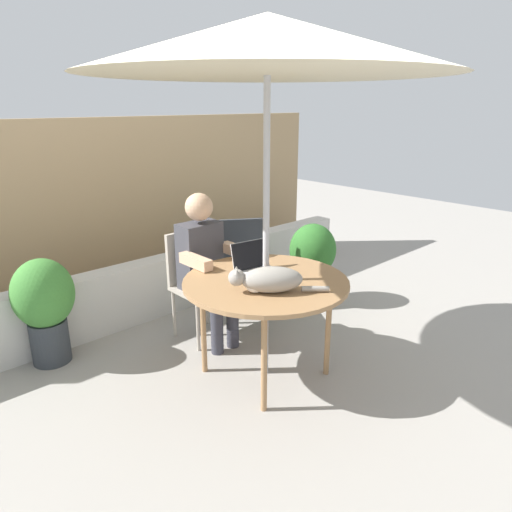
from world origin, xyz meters
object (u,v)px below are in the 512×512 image
Objects in this scene: patio_umbrella at (267,45)px; chair_empty at (243,261)px; potted_plant_by_chair at (312,258)px; chair_occupied at (195,276)px; potted_plant_near_fence at (44,303)px; cat at (268,280)px; patio_table at (266,287)px; laptop at (254,264)px; person_seated at (206,261)px.

chair_empty is (0.54, 0.87, -1.70)m from patio_umbrella.
chair_occupied is at bearing 169.91° from potted_plant_by_chair.
chair_occupied is at bearing -19.45° from potted_plant_near_fence.
patio_table is at bearing 49.77° from cat.
cat is at bearing -119.59° from laptop.
chair_empty is 0.73× the size of person_seated.
cat reaches higher than potted_plant_by_chair.
potted_plant_near_fence is 1.04× the size of potted_plant_by_chair.
potted_plant_by_chair is at bearing 29.92° from cat.
patio_table is at bearing -122.17° from chair_empty.
patio_umbrella is (0.00, 0.00, 1.55)m from patio_table.
chair_occupied reaches higher than potted_plant_by_chair.
potted_plant_near_fence is at bearing 160.55° from chair_occupied.
potted_plant_near_fence is (-0.95, 1.40, -0.33)m from cat.
person_seated is at bearing 95.88° from laptop.
patio_table is 3.46× the size of laptop.
chair_occupied is 1.07m from cat.
patio_table is 0.26m from cat.
person_seated is 1.50× the size of potted_plant_near_fence.
cat is (-0.14, -0.17, -1.42)m from patio_umbrella.
person_seated is (0.00, 0.69, 0.02)m from patio_table.
person_seated is at bearing 90.00° from patio_table.
laptop is at bearing -125.43° from chair_empty.
laptop is 0.40× the size of potted_plant_near_fence.
laptop reaches higher than chair_empty.
potted_plant_by_chair is (1.38, 0.80, -0.36)m from cat.
person_seated reaches higher than cat.
chair_occupied is 0.73m from laptop.
chair_occupied is 1.13× the size of potted_plant_by_chair.
potted_plant_by_chair is (1.24, 0.63, -1.78)m from patio_umbrella.
chair_occupied is at bearing 90.00° from patio_umbrella.
patio_table is 0.86m from chair_occupied.
patio_table is 1.55m from patio_umbrella.
chair_empty reaches higher than potted_plant_near_fence.
patio_umbrella reaches higher than chair_occupied.
patio_table is at bearing -48.51° from potted_plant_near_fence.
patio_umbrella is at bearing 49.77° from cat.
patio_table is at bearing 0.00° from patio_umbrella.
person_seated is 0.53m from laptop.
cat is at bearing -130.23° from patio_umbrella.
patio_table is 0.69m from person_seated.
person_seated is at bearing -90.00° from chair_occupied.
chair_empty is at bearing 1.52° from chair_occupied.
chair_empty reaches higher than patio_table.
chair_empty reaches higher than potted_plant_by_chair.
person_seated reaches higher than chair_occupied.
patio_umbrella is at bearing -90.00° from chair_occupied.
cat is 1.64m from potted_plant_by_chair.
laptop reaches higher than chair_occupied.
potted_plant_near_fence is at bearing 131.49° from patio_table.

